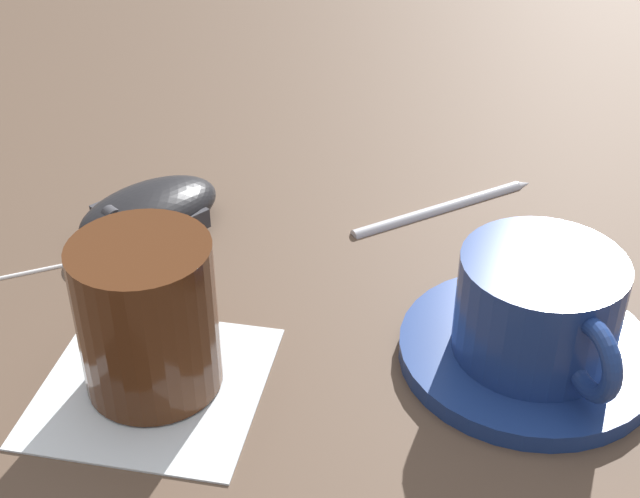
{
  "coord_description": "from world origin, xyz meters",
  "views": [
    {
      "loc": [
        0.08,
        -0.41,
        0.33
      ],
      "look_at": [
        -0.02,
        0.03,
        0.03
      ],
      "focal_mm": 50.0,
      "sensor_mm": 36.0,
      "label": 1
    }
  ],
  "objects": [
    {
      "name": "saucer",
      "position": [
        0.11,
        -0.01,
        0.01
      ],
      "size": [
        0.14,
        0.14,
        0.01
      ],
      "primitive_type": "cylinder",
      "color": "navy",
      "rests_on": "ground"
    },
    {
      "name": "coffee_cup",
      "position": [
        0.12,
        -0.02,
        0.04
      ],
      "size": [
        0.09,
        0.11,
        0.06
      ],
      "color": "navy",
      "rests_on": "saucer"
    },
    {
      "name": "computer_mouse",
      "position": [
        -0.14,
        0.07,
        0.02
      ],
      "size": [
        0.11,
        0.12,
        0.03
      ],
      "color": "black",
      "rests_on": "ground"
    },
    {
      "name": "drinking_glass",
      "position": [
        -0.09,
        -0.08,
        0.05
      ],
      "size": [
        0.07,
        0.07,
        0.09
      ],
      "primitive_type": "cylinder",
      "color": "#4C2814",
      "rests_on": "napkin_under_glass"
    },
    {
      "name": "ground_plane",
      "position": [
        0.0,
        0.0,
        0.0
      ],
      "size": [
        3.0,
        3.0,
        0.0
      ],
      "primitive_type": "plane",
      "color": "brown"
    },
    {
      "name": "napkin_under_glass",
      "position": [
        -0.09,
        -0.08,
        0.0
      ],
      "size": [
        0.12,
        0.12,
        0.0
      ],
      "primitive_type": "cube",
      "rotation": [
        0.0,
        0.0,
        0.02
      ],
      "color": "white",
      "rests_on": "ground"
    },
    {
      "name": "pen",
      "position": [
        0.05,
        0.14,
        0.0
      ],
      "size": [
        0.12,
        0.11,
        0.01
      ],
      "color": "silver",
      "rests_on": "ground"
    }
  ]
}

